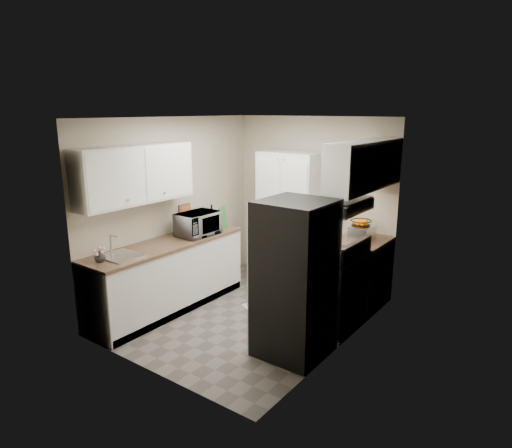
% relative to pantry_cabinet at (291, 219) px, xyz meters
% --- Properties ---
extents(ground, '(3.20, 3.20, 0.00)m').
position_rel_pantry_cabinet_xyz_m(ground, '(0.20, -1.32, -1.00)').
color(ground, '#56514C').
rests_on(ground, ground).
extents(room_shell, '(2.64, 3.24, 2.52)m').
position_rel_pantry_cabinet_xyz_m(room_shell, '(0.18, -1.32, 0.63)').
color(room_shell, '#B5A892').
rests_on(room_shell, ground).
extents(pantry_cabinet, '(0.90, 0.55, 2.00)m').
position_rel_pantry_cabinet_xyz_m(pantry_cabinet, '(0.00, 0.00, 0.00)').
color(pantry_cabinet, silver).
rests_on(pantry_cabinet, ground).
extents(base_cabinet_left, '(0.60, 2.30, 0.88)m').
position_rel_pantry_cabinet_xyz_m(base_cabinet_left, '(-0.79, -1.75, -0.56)').
color(base_cabinet_left, silver).
rests_on(base_cabinet_left, ground).
extents(countertop_left, '(0.63, 2.33, 0.04)m').
position_rel_pantry_cabinet_xyz_m(countertop_left, '(-0.79, -1.75, -0.10)').
color(countertop_left, brown).
rests_on(countertop_left, base_cabinet_left).
extents(base_cabinet_right, '(0.60, 0.80, 0.88)m').
position_rel_pantry_cabinet_xyz_m(base_cabinet_right, '(1.19, -0.12, -0.56)').
color(base_cabinet_right, silver).
rests_on(base_cabinet_right, ground).
extents(countertop_right, '(0.63, 0.83, 0.04)m').
position_rel_pantry_cabinet_xyz_m(countertop_right, '(1.19, -0.12, -0.10)').
color(countertop_right, brown).
rests_on(countertop_right, base_cabinet_right).
extents(electric_range, '(0.71, 0.78, 1.13)m').
position_rel_pantry_cabinet_xyz_m(electric_range, '(1.17, -0.93, -0.52)').
color(electric_range, '#B7B7BC').
rests_on(electric_range, ground).
extents(refrigerator, '(0.70, 0.72, 1.70)m').
position_rel_pantry_cabinet_xyz_m(refrigerator, '(1.14, -1.73, -0.15)').
color(refrigerator, '#B7B7BC').
rests_on(refrigerator, ground).
extents(microwave, '(0.40, 0.58, 0.32)m').
position_rel_pantry_cabinet_xyz_m(microwave, '(-0.71, -1.24, 0.08)').
color(microwave, silver).
rests_on(microwave, countertop_left).
extents(wine_bottle, '(0.08, 0.08, 0.31)m').
position_rel_pantry_cabinet_xyz_m(wine_bottle, '(-0.83, -0.83, 0.08)').
color(wine_bottle, black).
rests_on(wine_bottle, countertop_left).
extents(flower_vase, '(0.13, 0.13, 0.13)m').
position_rel_pantry_cabinet_xyz_m(flower_vase, '(-0.82, -2.72, -0.01)').
color(flower_vase, white).
rests_on(flower_vase, countertop_left).
extents(cutting_board, '(0.11, 0.23, 0.31)m').
position_rel_pantry_cabinet_xyz_m(cutting_board, '(-0.73, -0.69, 0.07)').
color(cutting_board, '#378839').
rests_on(cutting_board, countertop_left).
extents(toaster_oven, '(0.27, 0.34, 0.19)m').
position_rel_pantry_cabinet_xyz_m(toaster_oven, '(1.20, -0.15, 0.02)').
color(toaster_oven, silver).
rests_on(toaster_oven, countertop_right).
extents(fruit_basket, '(0.33, 0.33, 0.11)m').
position_rel_pantry_cabinet_xyz_m(fruit_basket, '(1.17, -0.14, 0.17)').
color(fruit_basket, orange).
rests_on(fruit_basket, toaster_oven).
extents(kitchen_mat, '(0.80, 0.96, 0.01)m').
position_rel_pantry_cabinet_xyz_m(kitchen_mat, '(0.32, -0.83, -0.99)').
color(kitchen_mat, '#D2AF8F').
rests_on(kitchen_mat, ground).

